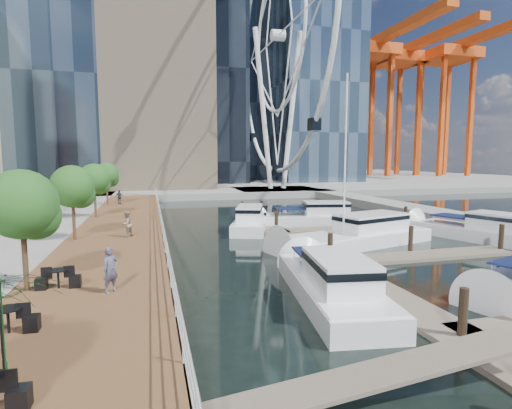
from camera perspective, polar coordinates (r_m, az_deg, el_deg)
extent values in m
plane|color=black|center=(15.31, 13.22, -16.57)|extent=(520.00, 520.00, 0.00)
cube|color=brown|center=(28.02, -19.21, -5.11)|extent=(6.00, 60.00, 1.00)
cube|color=#595954|center=(27.94, -13.05, -4.94)|extent=(0.25, 60.00, 1.00)
cube|color=gray|center=(114.72, -11.47, 3.63)|extent=(200.00, 114.00, 1.00)
cube|color=gray|center=(42.36, 24.51, -1.50)|extent=(4.00, 60.00, 1.00)
cube|color=gray|center=(67.87, 3.02, 1.87)|extent=(14.00, 12.00, 1.00)
cube|color=#6D6051|center=(25.11, 8.53, -7.07)|extent=(2.00, 32.00, 0.20)
cube|color=#6D6051|center=(26.42, 22.43, -6.81)|extent=(12.00, 2.00, 0.20)
cube|color=#6D6051|center=(34.73, 12.41, -3.37)|extent=(12.00, 2.00, 0.20)
cylinder|color=white|center=(67.41, 1.01, 13.34)|extent=(0.80, 0.80, 26.00)
cylinder|color=white|center=(68.93, 5.12, 13.16)|extent=(0.80, 0.80, 26.00)
torus|color=white|center=(70.56, 3.16, 22.98)|extent=(0.70, 44.70, 44.70)
cylinder|color=#3F2B1C|center=(17.44, -30.10, -6.83)|extent=(0.20, 0.20, 2.40)
sphere|color=#265B1E|center=(17.11, -30.50, 0.04)|extent=(2.60, 2.60, 2.60)
cylinder|color=#3F2B1C|center=(27.06, -24.58, -2.08)|extent=(0.20, 0.20, 2.40)
sphere|color=#265B1E|center=(26.84, -24.79, 2.36)|extent=(2.60, 2.60, 2.60)
cylinder|color=#3F2B1C|center=(36.87, -21.99, 0.17)|extent=(0.20, 0.20, 2.40)
sphere|color=#265B1E|center=(36.72, -22.13, 3.43)|extent=(2.60, 2.60, 2.60)
cylinder|color=#3F2B1C|center=(46.77, -20.49, 1.47)|extent=(0.20, 0.20, 2.40)
sphere|color=#265B1E|center=(46.65, -20.59, 4.04)|extent=(2.60, 2.60, 2.60)
imported|color=#47475F|center=(15.99, -20.07, -8.76)|extent=(0.74, 0.72, 1.72)
imported|color=gray|center=(26.79, -18.00, -2.69)|extent=(0.99, 1.03, 1.67)
imported|color=#30323C|center=(46.52, -18.92, 1.01)|extent=(1.00, 0.81, 1.59)
imported|color=black|center=(10.84, -32.64, -14.70)|extent=(3.48, 3.51, 2.45)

